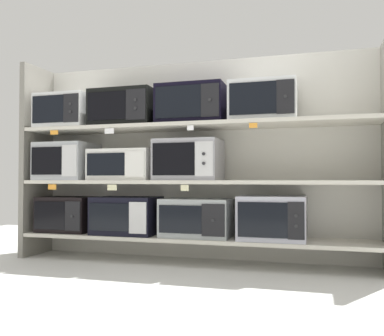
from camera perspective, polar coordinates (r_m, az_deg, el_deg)
ground at (r=2.60m, az=-6.44°, el=-16.90°), size 6.90×6.00×0.02m
back_panel at (r=3.68m, az=1.02°, el=1.17°), size 3.10×0.04×1.70m
upright_left at (r=4.12m, az=-20.20°, el=0.97°), size 0.05×0.43×1.70m
shelf_0 at (r=3.48m, az=0.00°, el=-9.45°), size 2.90×0.43×0.03m
microwave_0 at (r=3.94m, az=-16.46°, el=-5.98°), size 0.47×0.35×0.31m
microwave_1 at (r=3.66m, az=-8.79°, el=-6.33°), size 0.53×0.39×0.31m
microwave_2 at (r=3.45m, az=0.64°, el=-6.70°), size 0.56×0.37×0.31m
microwave_3 at (r=3.34m, az=10.78°, el=-6.60°), size 0.51×0.41×0.34m
shelf_1 at (r=3.45m, az=0.00°, el=-1.91°), size 2.90×0.43×0.03m
microwave_4 at (r=3.93m, az=-16.46°, el=0.82°), size 0.46×0.42×0.33m
microwave_5 at (r=3.66m, az=-9.19°, el=0.42°), size 0.54×0.35×0.26m
microwave_6 at (r=3.46m, az=-0.47°, el=1.09°), size 0.52×0.39×0.33m
price_tag_0 at (r=3.76m, az=-18.31°, el=-2.44°), size 0.08×0.00×0.04m
price_tag_1 at (r=3.47m, az=-10.72°, el=-2.59°), size 0.08×0.00×0.05m
price_tag_2 at (r=3.24m, az=-0.99°, el=-2.70°), size 0.06×0.00×0.05m
shelf_2 at (r=3.48m, az=0.00°, el=5.64°), size 2.90×0.43×0.03m
microwave_7 at (r=3.97m, az=-16.37°, el=7.20°), size 0.47×0.43×0.30m
microwave_8 at (r=3.71m, az=-9.00°, el=7.87°), size 0.55×0.38×0.31m
microwave_9 at (r=3.50m, az=-0.01°, el=8.50°), size 0.55×0.35×0.32m
microwave_10 at (r=3.39m, az=9.56°, el=8.81°), size 0.51×0.34×0.31m
price_tag_3 at (r=3.77m, az=-18.08°, el=4.57°), size 0.07×0.00×0.04m
price_tag_4 at (r=3.50m, az=-11.08°, el=4.92°), size 0.08×0.00×0.04m
price_tag_5 at (r=3.25m, az=-0.22°, el=5.44°), size 0.05×0.00×0.04m
price_tag_6 at (r=3.15m, az=8.25°, el=5.70°), size 0.06×0.00×0.04m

